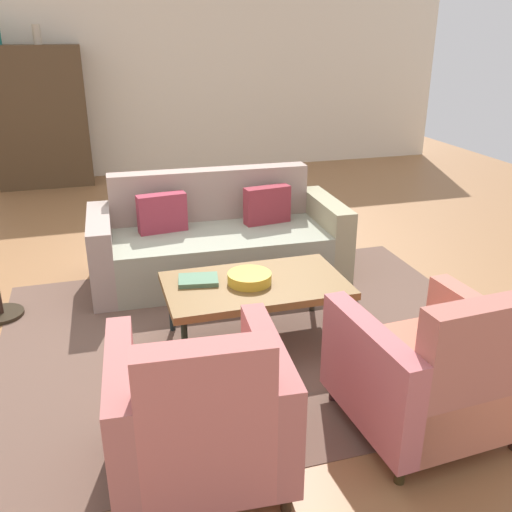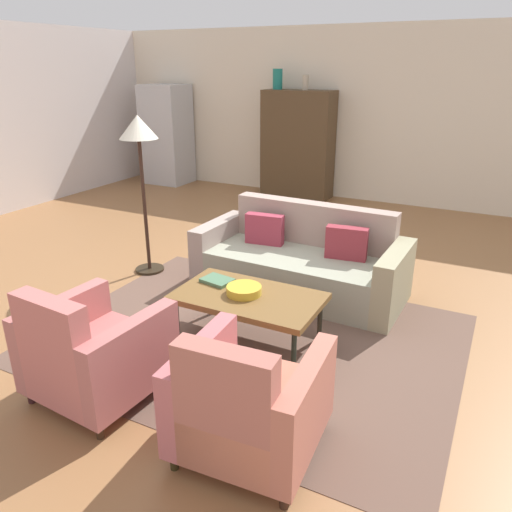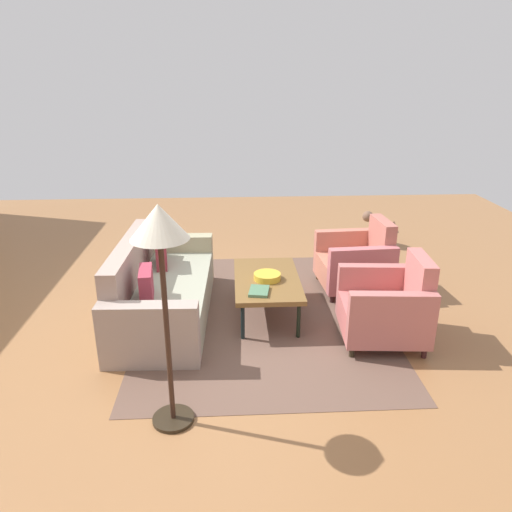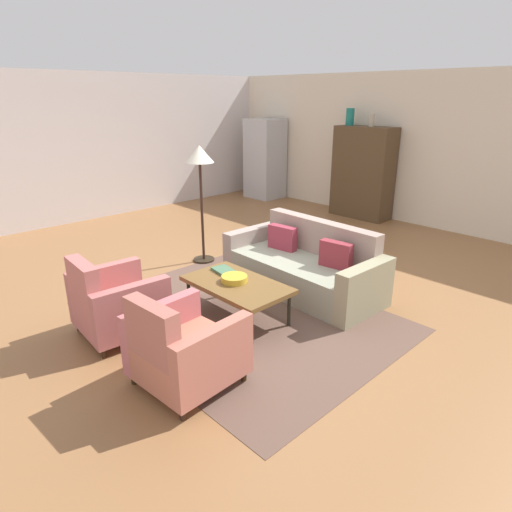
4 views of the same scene
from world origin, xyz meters
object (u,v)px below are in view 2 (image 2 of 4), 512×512
object	(u,v)px
fruit_bowl	(244,290)
book_stack	(217,280)
armchair_right	(247,407)
vase_tall	(278,79)
vase_round	(305,82)
refrigerator	(167,135)
armchair_left	(91,355)
cabinet	(298,145)
couch	(302,263)
coffee_table	(248,299)
floor_lamp	(139,142)

from	to	relation	value
fruit_bowl	book_stack	bearing A→B (deg)	161.54
armchair_right	book_stack	world-z (taller)	armchair_right
vase_tall	vase_round	bearing A→B (deg)	-0.00
book_stack	refrigerator	world-z (taller)	refrigerator
vase_tall	armchair_left	bearing A→B (deg)	-77.19
armchair_left	cabinet	size ratio (longest dim) A/B	0.49
couch	cabinet	distance (m)	3.96
armchair_left	fruit_bowl	bearing A→B (deg)	68.36
cabinet	vase_tall	bearing A→B (deg)	-179.32
coffee_table	refrigerator	world-z (taller)	refrigerator
armchair_right	cabinet	xyz separation A→B (m)	(-2.16, 5.94, 0.56)
armchair_left	fruit_bowl	distance (m)	1.30
fruit_bowl	cabinet	bearing A→B (deg)	107.59
coffee_table	vase_tall	world-z (taller)	vase_tall
armchair_right	floor_lamp	xyz separation A→B (m)	(-2.33, 2.02, 1.10)
armchair_left	fruit_bowl	xyz separation A→B (m)	(0.56, 1.17, 0.12)
fruit_bowl	refrigerator	xyz separation A→B (m)	(-4.20, 4.67, 0.46)
fruit_bowl	refrigerator	bearing A→B (deg)	131.96
vase_tall	vase_round	size ratio (longest dim) A/B	1.38
couch	coffee_table	size ratio (longest dim) A/B	1.77
armchair_left	floor_lamp	world-z (taller)	floor_lamp
armchair_left	armchair_right	world-z (taller)	same
cabinet	armchair_left	bearing A→B (deg)	-80.92
fruit_bowl	floor_lamp	world-z (taller)	floor_lamp
armchair_right	book_stack	xyz separation A→B (m)	(-0.97, 1.27, 0.10)
cabinet	book_stack	bearing A→B (deg)	-75.68
floor_lamp	refrigerator	bearing A→B (deg)	123.36
couch	armchair_right	distance (m)	2.43
armchair_left	vase_tall	bearing A→B (deg)	107.00
coffee_table	cabinet	xyz separation A→B (m)	(-1.55, 4.77, 0.50)
floor_lamp	vase_round	bearing A→B (deg)	86.05
vase_round	refrigerator	bearing A→B (deg)	-177.95
cabinet	floor_lamp	distance (m)	3.96
couch	book_stack	size ratio (longest dim) A/B	7.39
book_stack	couch	bearing A→B (deg)	71.28
coffee_table	vase_tall	size ratio (longest dim) A/B	3.66
armchair_left	vase_round	distance (m)	6.20
fruit_bowl	vase_round	world-z (taller)	vase_round
book_stack	coffee_table	bearing A→B (deg)	-16.53
armchair_right	book_stack	distance (m)	1.60
fruit_bowl	cabinet	size ratio (longest dim) A/B	0.16
armchair_left	refrigerator	xyz separation A→B (m)	(-3.63, 5.84, 0.58)
cabinet	coffee_table	bearing A→B (deg)	-71.97
cabinet	vase_round	size ratio (longest dim) A/B	7.56
floor_lamp	book_stack	bearing A→B (deg)	-28.62
cabinet	vase_tall	size ratio (longest dim) A/B	5.49
armchair_right	vase_round	xyz separation A→B (m)	(-2.06, 5.94, 1.58)
book_stack	vase_tall	xyz separation A→B (m)	(-1.59, 4.66, 1.52)
coffee_table	cabinet	world-z (taller)	cabinet
armchair_left	refrigerator	distance (m)	6.90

